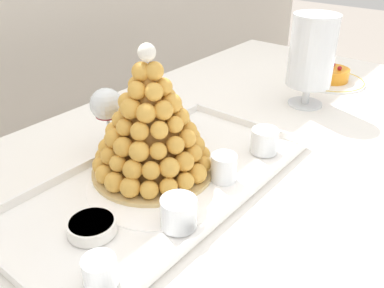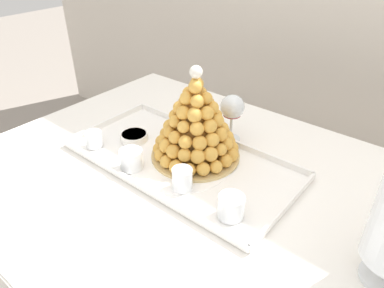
{
  "view_description": "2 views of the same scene",
  "coord_description": "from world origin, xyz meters",
  "views": [
    {
      "loc": [
        -0.76,
        -0.45,
        1.25
      ],
      "look_at": [
        -0.2,
        -0.0,
        0.85
      ],
      "focal_mm": 38.59,
      "sensor_mm": 36.0,
      "label": 1
    },
    {
      "loc": [
        0.29,
        -0.59,
        1.36
      ],
      "look_at": [
        -0.15,
        -0.06,
        0.92
      ],
      "focal_mm": 33.4,
      "sensor_mm": 36.0,
      "label": 2
    }
  ],
  "objects": [
    {
      "name": "buffet_table",
      "position": [
        0.0,
        0.0,
        0.69
      ],
      "size": [
        1.63,
        0.96,
        0.77
      ],
      "color": "brown",
      "rests_on": "ground_plane"
    },
    {
      "name": "creme_brulee_ramekin",
      "position": [
        -0.44,
        0.02,
        0.79
      ],
      "size": [
        0.08,
        0.08,
        0.02
      ],
      "color": "white",
      "rests_on": "serving_tray"
    },
    {
      "name": "dessert_cup_mid_left",
      "position": [
        -0.34,
        -0.08,
        0.81
      ],
      "size": [
        0.06,
        0.06,
        0.05
      ],
      "color": "silver",
      "rests_on": "serving_tray"
    },
    {
      "name": "dessert_cup_mid_right",
      "position": [
        -0.02,
        -0.07,
        0.81
      ],
      "size": [
        0.06,
        0.06,
        0.06
      ],
      "color": "silver",
      "rests_on": "serving_tray"
    },
    {
      "name": "dessert_cup_left",
      "position": [
        -0.51,
        -0.08,
        0.8
      ],
      "size": [
        0.05,
        0.05,
        0.05
      ],
      "color": "silver",
      "rests_on": "serving_tray"
    },
    {
      "name": "serving_tray",
      "position": [
        -0.26,
        0.03,
        0.78
      ],
      "size": [
        0.66,
        0.33,
        0.02
      ],
      "color": "white",
      "rests_on": "buffet_table"
    },
    {
      "name": "dessert_cup_centre",
      "position": [
        -0.18,
        -0.06,
        0.81
      ],
      "size": [
        0.05,
        0.05,
        0.06
      ],
      "color": "silver",
      "rests_on": "serving_tray"
    },
    {
      "name": "croquembouche",
      "position": [
        -0.24,
        0.07,
        0.88
      ],
      "size": [
        0.25,
        0.25,
        0.27
      ],
      "color": "tan",
      "rests_on": "serving_tray"
    },
    {
      "name": "wine_glass",
      "position": [
        -0.22,
        0.22,
        0.88
      ],
      "size": [
        0.07,
        0.07,
        0.15
      ],
      "color": "silver",
      "rests_on": "buffet_table"
    }
  ]
}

